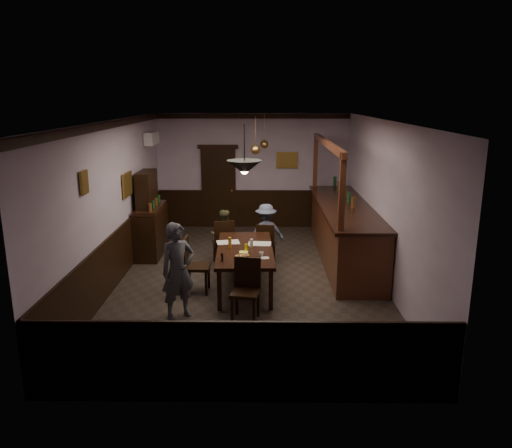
{
  "coord_description": "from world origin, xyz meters",
  "views": [
    {
      "loc": [
        0.23,
        -9.05,
        3.42
      ],
      "look_at": [
        0.13,
        -0.22,
        1.15
      ],
      "focal_mm": 35.0,
      "sensor_mm": 36.0,
      "label": 1
    }
  ],
  "objects_px": {
    "dining_table": "(245,251)",
    "person_seated_left": "(223,235)",
    "chair_near": "(246,286)",
    "pendant_brass_mid": "(255,150)",
    "coffee_cup": "(261,254)",
    "pendant_iron": "(244,167)",
    "sideboard": "(150,222)",
    "bar_counter": "(344,231)",
    "chair_side": "(193,262)",
    "person_standing": "(178,271)",
    "chair_far_left": "(224,240)",
    "pendant_brass_far": "(264,144)",
    "person_seated_right": "(266,232)",
    "soda_can": "(246,247)",
    "chair_far_right": "(266,242)"
  },
  "relations": [
    {
      "from": "person_seated_left",
      "to": "pendant_brass_mid",
      "type": "xyz_separation_m",
      "value": [
        0.67,
        0.64,
        1.74
      ]
    },
    {
      "from": "coffee_cup",
      "to": "pendant_iron",
      "type": "xyz_separation_m",
      "value": [
        -0.27,
        -0.3,
        1.53
      ]
    },
    {
      "from": "chair_near",
      "to": "chair_side",
      "type": "xyz_separation_m",
      "value": [
        -0.99,
        1.09,
        0.02
      ]
    },
    {
      "from": "dining_table",
      "to": "person_seated_left",
      "type": "bearing_deg",
      "value": 108.22
    },
    {
      "from": "soda_can",
      "to": "chair_far_left",
      "type": "bearing_deg",
      "value": 110.17
    },
    {
      "from": "pendant_brass_far",
      "to": "bar_counter",
      "type": "bearing_deg",
      "value": -46.68
    },
    {
      "from": "chair_far_left",
      "to": "soda_can",
      "type": "relative_size",
      "value": 8.04
    },
    {
      "from": "coffee_cup",
      "to": "person_seated_right",
      "type": "bearing_deg",
      "value": 85.26
    },
    {
      "from": "sideboard",
      "to": "pendant_brass_mid",
      "type": "distance_m",
      "value": 2.79
    },
    {
      "from": "coffee_cup",
      "to": "pendant_brass_mid",
      "type": "height_order",
      "value": "pendant_brass_mid"
    },
    {
      "from": "pendant_brass_far",
      "to": "sideboard",
      "type": "bearing_deg",
      "value": -149.79
    },
    {
      "from": "chair_near",
      "to": "pendant_brass_mid",
      "type": "distance_m",
      "value": 3.91
    },
    {
      "from": "chair_near",
      "to": "person_seated_right",
      "type": "relative_size",
      "value": 0.79
    },
    {
      "from": "dining_table",
      "to": "soda_can",
      "type": "xyz_separation_m",
      "value": [
        0.03,
        -0.14,
        0.12
      ]
    },
    {
      "from": "coffee_cup",
      "to": "sideboard",
      "type": "distance_m",
      "value": 3.46
    },
    {
      "from": "person_seated_right",
      "to": "pendant_brass_mid",
      "type": "xyz_separation_m",
      "value": [
        -0.23,
        0.6,
        1.68
      ]
    },
    {
      "from": "chair_far_right",
      "to": "sideboard",
      "type": "distance_m",
      "value": 2.63
    },
    {
      "from": "chair_side",
      "to": "pendant_brass_mid",
      "type": "relative_size",
      "value": 1.24
    },
    {
      "from": "person_standing",
      "to": "coffee_cup",
      "type": "height_order",
      "value": "person_standing"
    },
    {
      "from": "pendant_iron",
      "to": "chair_near",
      "type": "bearing_deg",
      "value": -86.14
    },
    {
      "from": "person_standing",
      "to": "person_seated_right",
      "type": "height_order",
      "value": "person_standing"
    },
    {
      "from": "person_seated_left",
      "to": "pendant_brass_far",
      "type": "height_order",
      "value": "pendant_brass_far"
    },
    {
      "from": "pendant_brass_far",
      "to": "person_seated_right",
      "type": "bearing_deg",
      "value": -89.1
    },
    {
      "from": "dining_table",
      "to": "sideboard",
      "type": "distance_m",
      "value": 2.9
    },
    {
      "from": "pendant_brass_mid",
      "to": "pendant_brass_far",
      "type": "relative_size",
      "value": 1.0
    },
    {
      "from": "person_seated_right",
      "to": "bar_counter",
      "type": "relative_size",
      "value": 0.27
    },
    {
      "from": "chair_far_left",
      "to": "chair_near",
      "type": "height_order",
      "value": "chair_near"
    },
    {
      "from": "soda_can",
      "to": "pendant_iron",
      "type": "xyz_separation_m",
      "value": [
        -0.0,
        -0.66,
        1.52
      ]
    },
    {
      "from": "bar_counter",
      "to": "pendant_brass_mid",
      "type": "relative_size",
      "value": 5.59
    },
    {
      "from": "chair_far_left",
      "to": "chair_side",
      "type": "xyz_separation_m",
      "value": [
        -0.45,
        -1.48,
        0.02
      ]
    },
    {
      "from": "coffee_cup",
      "to": "pendant_iron",
      "type": "distance_m",
      "value": 1.58
    },
    {
      "from": "chair_side",
      "to": "chair_far_right",
      "type": "bearing_deg",
      "value": -39.1
    },
    {
      "from": "pendant_iron",
      "to": "coffee_cup",
      "type": "bearing_deg",
      "value": 48.22
    },
    {
      "from": "person_standing",
      "to": "pendant_iron",
      "type": "bearing_deg",
      "value": -9.68
    },
    {
      "from": "dining_table",
      "to": "chair_far_left",
      "type": "height_order",
      "value": "chair_far_left"
    },
    {
      "from": "chair_far_left",
      "to": "chair_side",
      "type": "height_order",
      "value": "chair_side"
    },
    {
      "from": "chair_far_right",
      "to": "person_seated_left",
      "type": "relative_size",
      "value": 0.79
    },
    {
      "from": "chair_far_right",
      "to": "soda_can",
      "type": "distance_m",
      "value": 1.51
    },
    {
      "from": "soda_can",
      "to": "sideboard",
      "type": "distance_m",
      "value": 3.02
    },
    {
      "from": "chair_near",
      "to": "pendant_brass_far",
      "type": "xyz_separation_m",
      "value": [
        0.3,
        4.73,
        1.76
      ]
    },
    {
      "from": "chair_near",
      "to": "bar_counter",
      "type": "bearing_deg",
      "value": 65.74
    },
    {
      "from": "chair_near",
      "to": "bar_counter",
      "type": "xyz_separation_m",
      "value": [
        1.99,
        2.94,
        0.1
      ]
    },
    {
      "from": "chair_near",
      "to": "chair_far_left",
      "type": "bearing_deg",
      "value": 111.83
    },
    {
      "from": "chair_near",
      "to": "pendant_brass_mid",
      "type": "height_order",
      "value": "pendant_brass_mid"
    },
    {
      "from": "soda_can",
      "to": "bar_counter",
      "type": "height_order",
      "value": "bar_counter"
    },
    {
      "from": "chair_near",
      "to": "person_seated_left",
      "type": "relative_size",
      "value": 0.88
    },
    {
      "from": "dining_table",
      "to": "chair_side",
      "type": "height_order",
      "value": "chair_side"
    },
    {
      "from": "chair_far_left",
      "to": "chair_far_right",
      "type": "xyz_separation_m",
      "value": [
        0.87,
        0.04,
        -0.05
      ]
    },
    {
      "from": "chair_far_right",
      "to": "person_standing",
      "type": "distance_m",
      "value": 2.95
    },
    {
      "from": "person_seated_right",
      "to": "pendant_brass_mid",
      "type": "distance_m",
      "value": 1.8
    }
  ]
}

